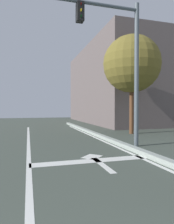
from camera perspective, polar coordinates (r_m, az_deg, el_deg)
lane_line_center at (r=5.37m, az=-16.09°, el=-14.12°), size 0.12×20.00×0.01m
lane_line_curbside at (r=6.18m, az=14.19°, el=-12.06°), size 0.12×20.00×0.01m
stop_bar at (r=5.54m, az=1.19°, el=-13.59°), size 3.20×0.40×0.01m
lane_arrow_stem at (r=5.19m, az=4.40°, el=-14.59°), size 0.16×1.40×0.01m
lane_arrow_head at (r=5.97m, az=1.44°, el=-12.49°), size 0.71×0.71×0.01m
curb_strip at (r=6.29m, az=16.20°, el=-11.21°), size 0.24×24.00×0.14m
traffic_signal_mast at (r=7.52m, az=7.31°, el=17.91°), size 4.35×0.34×5.21m
roadside_tree at (r=11.47m, az=12.49°, el=13.02°), size 3.09×3.09×5.33m
building_block at (r=20.77m, az=10.76°, el=7.17°), size 8.37×13.55×7.15m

